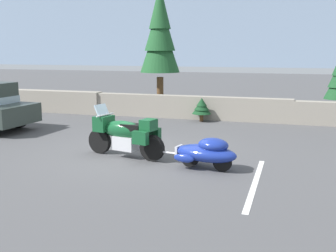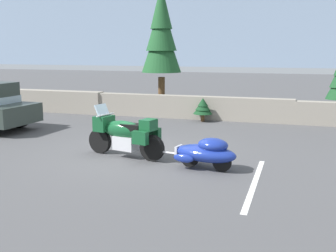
% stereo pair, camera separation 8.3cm
% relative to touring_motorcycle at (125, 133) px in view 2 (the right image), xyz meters
% --- Properties ---
extents(ground_plane, '(80.00, 80.00, 0.00)m').
position_rel_touring_motorcycle_xyz_m(ground_plane, '(0.14, 0.30, -0.62)').
color(ground_plane, '#4C4C4F').
extents(stone_guard_wall, '(24.00, 0.58, 0.96)m').
position_rel_touring_motorcycle_xyz_m(stone_guard_wall, '(-0.50, 6.42, -0.16)').
color(stone_guard_wall, gray).
rests_on(stone_guard_wall, ground).
extents(distant_ridgeline, '(240.00, 80.00, 16.00)m').
position_rel_touring_motorcycle_xyz_m(distant_ridgeline, '(0.14, 96.42, 7.38)').
color(distant_ridgeline, '#7F93AD').
rests_on(distant_ridgeline, ground).
extents(touring_motorcycle, '(2.29, 1.04, 1.33)m').
position_rel_touring_motorcycle_xyz_m(touring_motorcycle, '(0.00, 0.00, 0.00)').
color(touring_motorcycle, black).
rests_on(touring_motorcycle, ground).
extents(car_shaped_trailer, '(2.23, 1.02, 0.76)m').
position_rel_touring_motorcycle_xyz_m(car_shaped_trailer, '(2.26, -0.50, -0.21)').
color(car_shaped_trailer, black).
rests_on(car_shaped_trailer, ground).
extents(pine_tree_tall, '(1.69, 1.69, 5.48)m').
position_rel_touring_motorcycle_xyz_m(pine_tree_tall, '(-1.45, 7.40, 2.81)').
color(pine_tree_tall, brown).
rests_on(pine_tree_tall, ground).
extents(pine_sapling_near, '(0.75, 0.75, 0.92)m').
position_rel_touring_motorcycle_xyz_m(pine_sapling_near, '(0.72, 5.91, -0.05)').
color(pine_sapling_near, brown).
rests_on(pine_sapling_near, ground).
extents(parking_stripe_marker, '(0.12, 3.60, 0.01)m').
position_rel_touring_motorcycle_xyz_m(parking_stripe_marker, '(3.46, -1.20, -0.62)').
color(parking_stripe_marker, silver).
rests_on(parking_stripe_marker, ground).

